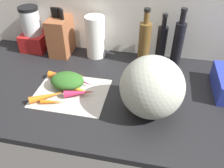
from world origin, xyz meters
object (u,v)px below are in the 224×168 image
(cutting_board, at_px, (71,93))
(carrot_3, at_px, (48,96))
(carrot_4, at_px, (80,90))
(carrot_1, at_px, (80,93))
(bottle_2, at_px, (178,43))
(bottle_0, at_px, (144,42))
(carrot_0, at_px, (59,76))
(bottle_1, at_px, (161,43))
(carrot_7, at_px, (72,77))
(paper_towel_roll, at_px, (95,37))
(carrot_6, at_px, (66,76))
(knife_block, at_px, (61,36))
(carrot_2, at_px, (53,102))
(blender_appliance, at_px, (33,32))
(carrot_5, at_px, (80,81))
(winter_squash, at_px, (152,87))

(cutting_board, height_order, carrot_3, carrot_3)
(carrot_3, height_order, carrot_4, carrot_4)
(cutting_board, bearing_deg, carrot_1, -18.90)
(carrot_3, xyz_separation_m, bottle_2, (0.58, 0.44, 0.11))
(cutting_board, bearing_deg, bottle_0, 48.40)
(carrot_0, height_order, carrot_1, same)
(cutting_board, bearing_deg, bottle_1, 44.81)
(carrot_7, height_order, paper_towel_roll, paper_towel_roll)
(carrot_4, height_order, carrot_6, carrot_4)
(carrot_1, distance_m, knife_block, 0.46)
(carrot_3, bearing_deg, carrot_2, -34.72)
(cutting_board, relative_size, carrot_3, 2.05)
(carrot_6, distance_m, blender_appliance, 0.43)
(carrot_7, xyz_separation_m, knife_block, (-0.16, 0.26, 0.09))
(bottle_0, bearing_deg, bottle_1, 28.77)
(carrot_4, bearing_deg, paper_towel_roll, 93.22)
(bottle_2, bearing_deg, carrot_3, -142.90)
(carrot_6, height_order, bottle_0, bottle_0)
(cutting_board, xyz_separation_m, bottle_0, (0.31, 0.35, 0.13))
(carrot_2, distance_m, knife_block, 0.49)
(carrot_1, xyz_separation_m, carrot_3, (-0.14, -0.05, -0.00))
(carrot_2, height_order, bottle_0, bottle_0)
(carrot_3, distance_m, blender_appliance, 0.54)
(bottle_2, bearing_deg, carrot_6, -153.83)
(carrot_2, distance_m, carrot_7, 0.20)
(carrot_0, distance_m, carrot_2, 0.20)
(carrot_1, height_order, carrot_7, carrot_1)
(cutting_board, distance_m, carrot_1, 0.06)
(carrot_6, bearing_deg, carrot_1, -45.76)
(bottle_0, xyz_separation_m, bottle_2, (0.18, 0.02, 0.01))
(cutting_board, xyz_separation_m, carrot_5, (0.02, 0.08, 0.02))
(cutting_board, height_order, carrot_2, carrot_2)
(carrot_1, bearing_deg, carrot_3, -159.80)
(carrot_3, height_order, bottle_0, bottle_0)
(carrot_1, xyz_separation_m, bottle_2, (0.44, 0.39, 0.11))
(cutting_board, bearing_deg, blender_appliance, 134.17)
(cutting_board, distance_m, winter_squash, 0.40)
(carrot_7, height_order, bottle_1, bottle_1)
(cutting_board, distance_m, carrot_2, 0.11)
(carrot_1, xyz_separation_m, carrot_5, (-0.03, 0.10, -0.00))
(carrot_7, bearing_deg, carrot_0, -172.05)
(paper_towel_roll, bearing_deg, winter_squash, -50.19)
(carrot_7, distance_m, knife_block, 0.32)
(carrot_7, bearing_deg, knife_block, 120.52)
(bottle_1, bearing_deg, knife_block, -176.74)
(carrot_0, xyz_separation_m, carrot_4, (0.14, -0.09, 0.00))
(carrot_5, relative_size, bottle_1, 0.58)
(carrot_6, bearing_deg, carrot_3, -98.89)
(carrot_7, distance_m, bottle_2, 0.60)
(carrot_0, distance_m, carrot_1, 0.19)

